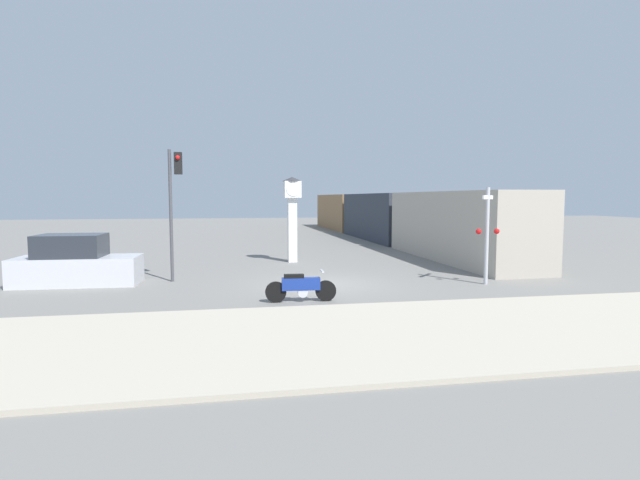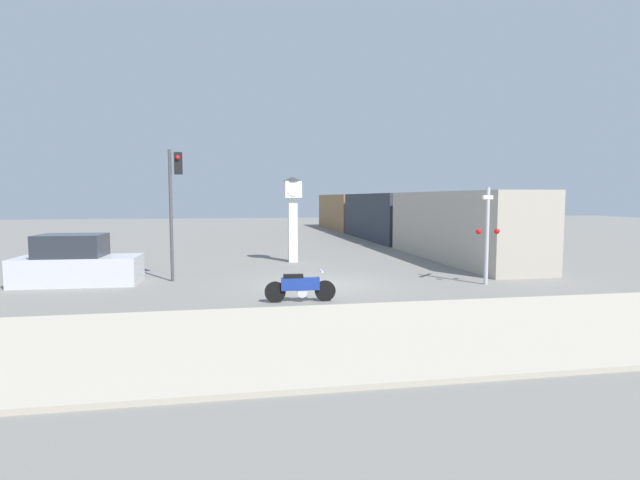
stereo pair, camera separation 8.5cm
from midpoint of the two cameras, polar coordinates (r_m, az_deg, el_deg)
ground_plane at (r=17.91m, az=0.18°, el=-5.10°), size 120.00×120.00×0.00m
sidewalk_strip at (r=11.41m, az=6.60°, el=-10.64°), size 36.00×6.00×0.10m
motorcycle at (r=14.90m, az=-2.13°, el=-5.37°), size 2.12×0.46×0.93m
clock_tower at (r=24.00m, az=-3.04°, el=3.92°), size 0.95×0.95×4.09m
freight_train at (r=37.59m, az=7.16°, el=2.68°), size 2.80×37.42×3.40m
traffic_light at (r=19.09m, az=-16.20°, el=5.28°), size 0.50×0.35×4.85m
railroad_crossing_signal at (r=18.68m, az=18.68°, el=0.92°), size 0.90×0.82×3.46m
parked_car at (r=19.81m, az=-25.96°, el=-2.43°), size 4.26×1.95×1.80m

